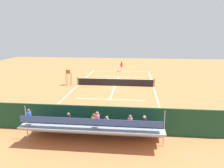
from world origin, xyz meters
name	(u,v)px	position (x,y,z in m)	size (l,w,h in m)	color
ground_plane	(115,86)	(0.00, 0.00, 0.00)	(60.00, 60.00, 0.00)	#D17542
court_line_markings	(115,86)	(0.00, -0.04, 0.00)	(10.10, 22.20, 0.01)	white
tennis_net	(115,82)	(0.00, 0.00, 0.50)	(10.30, 0.10, 1.07)	black
backdrop_wall	(97,119)	(0.00, 14.00, 1.00)	(18.00, 0.16, 2.00)	#194228
bleacher_stand	(94,128)	(-0.02, 15.36, 0.95)	(9.06, 2.40, 2.48)	#9EA0A5
umpire_chair	(69,76)	(6.20, 0.34, 1.31)	(0.67, 0.67, 2.14)	olive
courtside_bench	(142,123)	(-3.21, 13.27, 0.56)	(1.80, 0.40, 0.93)	#234C2D
equipment_bag	(123,128)	(-1.81, 13.40, 0.18)	(0.90, 0.36, 0.36)	#334C8C
tennis_player	(121,66)	(-0.12, -10.62, 1.02)	(0.43, 0.55, 1.93)	white
tennis_racket	(117,71)	(0.76, -10.74, 0.01)	(0.55, 0.47, 0.03)	black
tennis_ball_near	(131,74)	(-1.92, -8.75, 0.03)	(0.07, 0.07, 0.07)	#CCDB33
tennis_ball_far	(112,72)	(1.41, -9.60, 0.03)	(0.07, 0.07, 0.07)	#CCDB33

